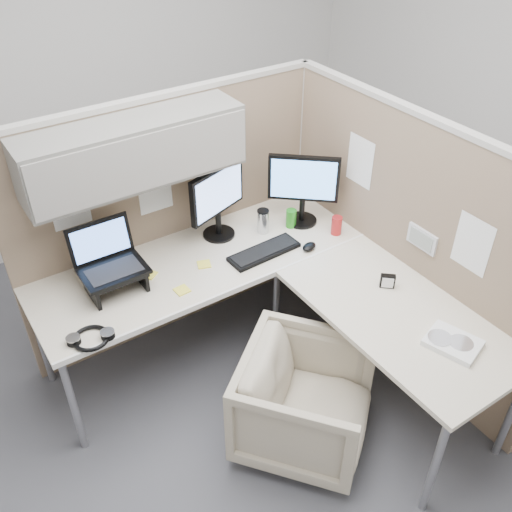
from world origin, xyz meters
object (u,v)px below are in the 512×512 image
monitor_left (217,197)px  desk (272,289)px  office_chair (305,397)px  keyboard (264,252)px

monitor_left → desk: bearing=-108.5°
desk → monitor_left: (-0.00, 0.57, 0.32)m
desk → office_chair: desk is taller
desk → office_chair: bearing=-103.9°
desk → monitor_left: bearing=90.5°
monitor_left → keyboard: bearing=-87.8°
monitor_left → keyboard: size_ratio=1.04×
desk → office_chair: (-0.12, -0.50, -0.35)m
office_chair → monitor_left: (0.12, 1.07, 0.67)m
office_chair → desk: bearing=37.6°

